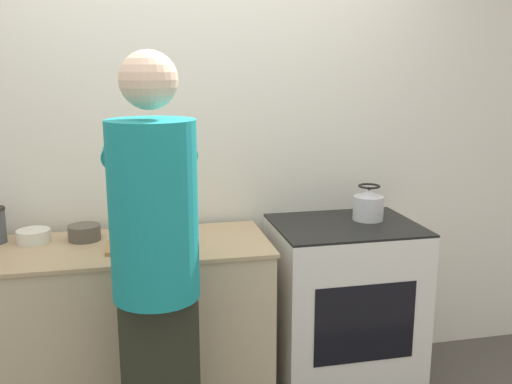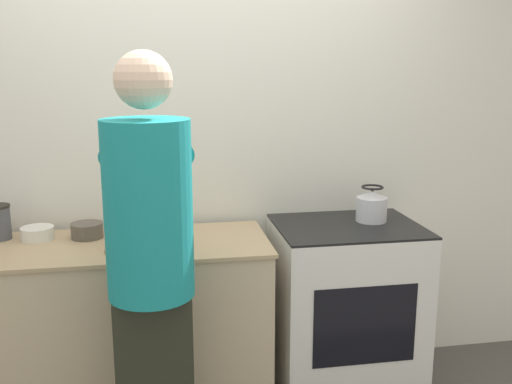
{
  "view_description": "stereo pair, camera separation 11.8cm",
  "coord_description": "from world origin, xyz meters",
  "px_view_note": "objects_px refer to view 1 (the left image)",
  "views": [
    {
      "loc": [
        -0.34,
        -2.41,
        1.74
      ],
      "look_at": [
        0.24,
        0.2,
        1.15
      ],
      "focal_mm": 40.0,
      "sensor_mm": 36.0,
      "label": 1
    },
    {
      "loc": [
        -0.22,
        -2.43,
        1.74
      ],
      "look_at": [
        0.24,
        0.2,
        1.15
      ],
      "focal_mm": 40.0,
      "sensor_mm": 36.0,
      "label": 2
    }
  ],
  "objects_px": {
    "knife": "(145,243)",
    "cutting_board": "(148,246)",
    "kettle": "(368,205)",
    "oven": "(343,307)",
    "bowl_prep": "(34,236)",
    "person": "(156,262)"
  },
  "relations": [
    {
      "from": "person",
      "to": "cutting_board",
      "type": "bearing_deg",
      "value": 91.96
    },
    {
      "from": "bowl_prep",
      "to": "knife",
      "type": "bearing_deg",
      "value": -20.56
    },
    {
      "from": "person",
      "to": "kettle",
      "type": "distance_m",
      "value": 1.29
    },
    {
      "from": "oven",
      "to": "person",
      "type": "height_order",
      "value": "person"
    },
    {
      "from": "kettle",
      "to": "cutting_board",
      "type": "bearing_deg",
      "value": -173.87
    },
    {
      "from": "knife",
      "to": "cutting_board",
      "type": "bearing_deg",
      "value": -30.16
    },
    {
      "from": "person",
      "to": "kettle",
      "type": "bearing_deg",
      "value": 26.67
    },
    {
      "from": "cutting_board",
      "to": "kettle",
      "type": "distance_m",
      "value": 1.18
    },
    {
      "from": "knife",
      "to": "bowl_prep",
      "type": "xyz_separation_m",
      "value": [
        -0.53,
        0.2,
        0.01
      ]
    },
    {
      "from": "cutting_board",
      "to": "knife",
      "type": "height_order",
      "value": "knife"
    },
    {
      "from": "cutting_board",
      "to": "kettle",
      "type": "bearing_deg",
      "value": 6.13
    },
    {
      "from": "person",
      "to": "bowl_prep",
      "type": "height_order",
      "value": "person"
    },
    {
      "from": "oven",
      "to": "cutting_board",
      "type": "height_order",
      "value": "oven"
    },
    {
      "from": "oven",
      "to": "kettle",
      "type": "relative_size",
      "value": 4.9
    },
    {
      "from": "kettle",
      "to": "bowl_prep",
      "type": "xyz_separation_m",
      "value": [
        -1.71,
        0.08,
        -0.08
      ]
    },
    {
      "from": "person",
      "to": "oven",
      "type": "bearing_deg",
      "value": 27.51
    },
    {
      "from": "cutting_board",
      "to": "knife",
      "type": "relative_size",
      "value": 1.96
    },
    {
      "from": "kettle",
      "to": "bowl_prep",
      "type": "bearing_deg",
      "value": 177.32
    },
    {
      "from": "oven",
      "to": "person",
      "type": "xyz_separation_m",
      "value": [
        -1.01,
        -0.52,
        0.51
      ]
    },
    {
      "from": "oven",
      "to": "kettle",
      "type": "xyz_separation_m",
      "value": [
        0.15,
        0.05,
        0.55
      ]
    },
    {
      "from": "kettle",
      "to": "oven",
      "type": "bearing_deg",
      "value": -159.53
    },
    {
      "from": "bowl_prep",
      "to": "cutting_board",
      "type": "bearing_deg",
      "value": -20.74
    }
  ]
}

